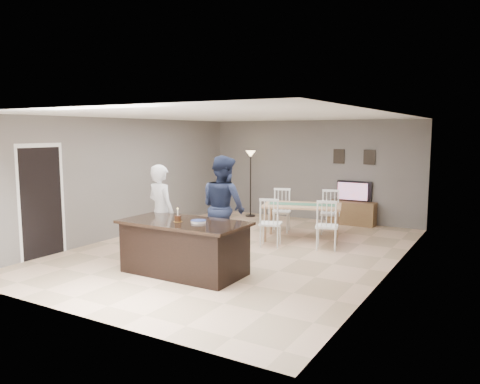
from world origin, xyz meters
The scene contains 14 objects.
floor centered at (0.00, 0.00, 0.00)m, with size 8.00×8.00×0.00m, color #DDB28D.
room_shell centered at (0.00, 0.00, 1.68)m, with size 8.00×8.00×8.00m.
kitchen_island centered at (0.00, -1.80, 0.45)m, with size 2.15×1.10×0.90m.
tv_console centered at (1.20, 3.77, 0.30)m, with size 1.20×0.40×0.60m, color brown.
television centered at (1.20, 3.84, 0.86)m, with size 0.91×0.12×0.53m, color black.
tv_screen_glow centered at (1.20, 3.76, 0.87)m, with size 0.78×0.78×0.00m, color #EA551A.
picture_frames centered at (1.15, 3.98, 1.75)m, with size 1.10×0.02×0.38m.
doorway centered at (-2.99, -2.30, 1.26)m, with size 0.00×2.10×2.65m.
woman centered at (-0.95, -1.25, 0.89)m, with size 0.65×0.43×1.79m, color silver.
man centered at (0.06, -0.65, 0.98)m, with size 0.95×0.74×1.96m, color #1B233C.
birthday_cake centered at (-0.07, -1.88, 0.95)m, with size 0.15×0.15×0.23m.
plate_stack centered at (0.28, -1.78, 0.92)m, with size 0.26×0.26×0.04m.
dining_table centered at (0.74, 1.53, 0.66)m, with size 2.09×2.29×1.03m.
floor_lamp centered at (-1.65, 3.50, 1.45)m, with size 0.28×0.28×1.87m.
Camera 1 is at (4.70, -8.00, 2.39)m, focal length 35.00 mm.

